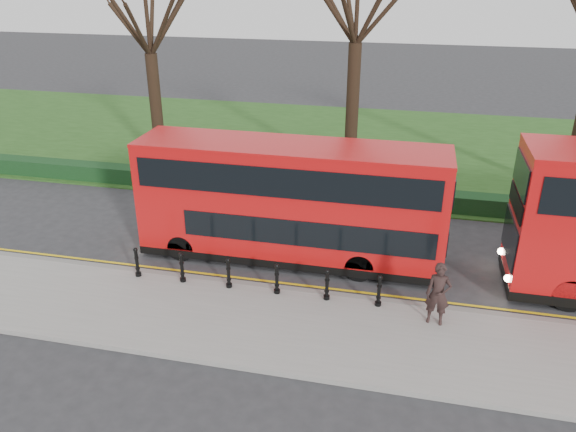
# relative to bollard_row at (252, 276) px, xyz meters

# --- Properties ---
(ground) EXTENTS (120.00, 120.00, 0.00)m
(ground) POSITION_rel_bollard_row_xyz_m (-0.34, 1.35, -0.65)
(ground) COLOR #28282B
(ground) RESTS_ON ground
(pavement) EXTENTS (60.00, 4.00, 0.15)m
(pavement) POSITION_rel_bollard_row_xyz_m (-0.34, -1.65, -0.57)
(pavement) COLOR gray
(pavement) RESTS_ON ground
(kerb) EXTENTS (60.00, 0.25, 0.16)m
(kerb) POSITION_rel_bollard_row_xyz_m (-0.34, 0.35, -0.57)
(kerb) COLOR slate
(kerb) RESTS_ON ground
(grass_verge) EXTENTS (60.00, 18.00, 0.06)m
(grass_verge) POSITION_rel_bollard_row_xyz_m (-0.34, 16.35, -0.62)
(grass_verge) COLOR #214717
(grass_verge) RESTS_ON ground
(hedge) EXTENTS (60.00, 0.90, 0.80)m
(hedge) POSITION_rel_bollard_row_xyz_m (-0.34, 8.15, -0.25)
(hedge) COLOR black
(hedge) RESTS_ON ground
(yellow_line_outer) EXTENTS (60.00, 0.10, 0.01)m
(yellow_line_outer) POSITION_rel_bollard_row_xyz_m (-0.34, 0.65, -0.64)
(yellow_line_outer) COLOR yellow
(yellow_line_outer) RESTS_ON ground
(yellow_line_inner) EXTENTS (60.00, 0.10, 0.01)m
(yellow_line_inner) POSITION_rel_bollard_row_xyz_m (-0.34, 0.85, -0.64)
(yellow_line_inner) COLOR yellow
(yellow_line_inner) RESTS_ON ground
(tree_left) EXTENTS (6.53, 6.53, 10.20)m
(tree_left) POSITION_rel_bollard_row_xyz_m (-8.34, 11.35, 6.76)
(tree_left) COLOR black
(tree_left) RESTS_ON ground
(bollard_row) EXTENTS (8.11, 0.15, 1.00)m
(bollard_row) POSITION_rel_bollard_row_xyz_m (0.00, 0.00, 0.00)
(bollard_row) COLOR black
(bollard_row) RESTS_ON pavement
(bus_lead) EXTENTS (10.59, 2.43, 4.21)m
(bus_lead) POSITION_rel_bollard_row_xyz_m (0.63, 2.67, 1.47)
(bus_lead) COLOR #BB0F10
(bus_lead) RESTS_ON ground
(pedestrian) EXTENTS (0.74, 0.52, 1.92)m
(pedestrian) POSITION_rel_bollard_row_xyz_m (5.66, -0.52, 0.46)
(pedestrian) COLOR black
(pedestrian) RESTS_ON pavement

